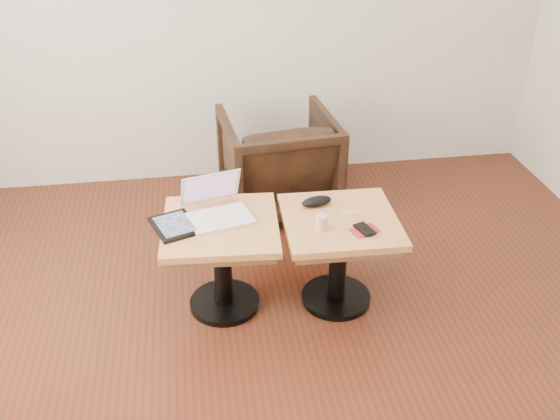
{
  "coord_description": "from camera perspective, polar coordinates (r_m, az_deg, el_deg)",
  "views": [
    {
      "loc": [
        -0.34,
        -2.08,
        2.25
      ],
      "look_at": [
        0.07,
        0.65,
        0.59
      ],
      "focal_mm": 40.0,
      "sensor_mm": 36.0,
      "label": 1
    }
  ],
  "objects": [
    {
      "name": "earbuds_tangle",
      "position": [
        3.3,
        6.31,
        -0.33
      ],
      "size": [
        0.08,
        0.05,
        0.02
      ],
      "color": "white",
      "rests_on": "side_table_right"
    },
    {
      "name": "glasses_case",
      "position": [
        3.36,
        3.36,
        0.79
      ],
      "size": [
        0.18,
        0.11,
        0.05
      ],
      "primitive_type": "ellipsoid",
      "rotation": [
        0.0,
        0.0,
        0.21
      ],
      "color": "black",
      "rests_on": "side_table_right"
    },
    {
      "name": "side_table_left",
      "position": [
        3.3,
        -5.37,
        -3.17
      ],
      "size": [
        0.63,
        0.63,
        0.54
      ],
      "rotation": [
        0.0,
        0.0,
        -0.07
      ],
      "color": "black",
      "rests_on": "ground"
    },
    {
      "name": "armchair",
      "position": [
        4.28,
        -0.15,
        4.47
      ],
      "size": [
        0.8,
        0.82,
        0.69
      ],
      "primitive_type": "imported",
      "rotation": [
        0.0,
        0.0,
        3.24
      ],
      "color": "black",
      "rests_on": "ground"
    },
    {
      "name": "room_shell",
      "position": [
        2.3,
        0.63,
        7.89
      ],
      "size": [
        4.52,
        4.52,
        2.71
      ],
      "color": "#3E2013",
      "rests_on": "ground"
    },
    {
      "name": "phone_on_sleeve",
      "position": [
        3.17,
        7.74,
        -1.81
      ],
      "size": [
        0.16,
        0.14,
        0.02
      ],
      "rotation": [
        0.0,
        0.0,
        0.34
      ],
      "color": "maroon",
      "rests_on": "side_table_right"
    },
    {
      "name": "laptop",
      "position": [
        3.27,
        -5.8,
        0.16
      ],
      "size": [
        0.38,
        0.37,
        0.22
      ],
      "rotation": [
        0.0,
        0.0,
        0.24
      ],
      "color": "white",
      "rests_on": "side_table_left"
    },
    {
      "name": "striped_cup",
      "position": [
        3.15,
        3.79,
        -1.16
      ],
      "size": [
        0.07,
        0.07,
        0.08
      ],
      "primitive_type": "cylinder",
      "rotation": [
        0.0,
        0.0,
        -0.2
      ],
      "color": "#EC6B82",
      "rests_on": "side_table_right"
    },
    {
      "name": "side_table_right",
      "position": [
        3.34,
        5.43,
        -2.73
      ],
      "size": [
        0.61,
        0.61,
        0.54
      ],
      "rotation": [
        0.0,
        0.0,
        -0.03
      ],
      "color": "black",
      "rests_on": "ground"
    },
    {
      "name": "tablet",
      "position": [
        3.22,
        -9.62,
        -1.41
      ],
      "size": [
        0.28,
        0.31,
        0.02
      ],
      "rotation": [
        0.0,
        0.0,
        0.35
      ],
      "color": "black",
      "rests_on": "side_table_left"
    },
    {
      "name": "charging_adapter",
      "position": [
        3.43,
        -8.72,
        0.97
      ],
      "size": [
        0.06,
        0.06,
        0.03
      ],
      "primitive_type": "cube",
      "rotation": [
        0.0,
        0.0,
        -0.42
      ],
      "color": "white",
      "rests_on": "side_table_left"
    }
  ]
}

